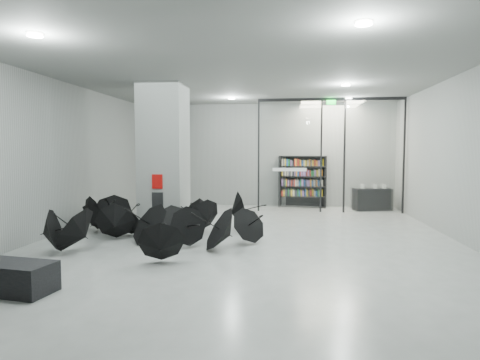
# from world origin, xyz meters

# --- Properties ---
(room) EXTENTS (14.00, 14.02, 4.01)m
(room) POSITION_xyz_m (0.00, 0.00, 2.84)
(room) COLOR gray
(room) RESTS_ON ground
(column) EXTENTS (1.20, 1.20, 4.00)m
(column) POSITION_xyz_m (-2.50, 2.00, 2.00)
(column) COLOR slate
(column) RESTS_ON ground
(fire_cabinet) EXTENTS (0.28, 0.04, 0.38)m
(fire_cabinet) POSITION_xyz_m (-2.50, 1.38, 1.35)
(fire_cabinet) COLOR #A50A07
(fire_cabinet) RESTS_ON column
(info_panel) EXTENTS (0.30, 0.03, 0.42)m
(info_panel) POSITION_xyz_m (-2.50, 1.38, 0.85)
(info_panel) COLOR black
(info_panel) RESTS_ON column
(exit_sign) EXTENTS (0.30, 0.06, 0.15)m
(exit_sign) POSITION_xyz_m (2.40, 5.30, 3.82)
(exit_sign) COLOR #0CE533
(exit_sign) RESTS_ON room
(glass_partition) EXTENTS (5.06, 0.08, 4.00)m
(glass_partition) POSITION_xyz_m (2.39, 5.50, 2.18)
(glass_partition) COLOR silver
(glass_partition) RESTS_ON ground
(bench) EXTENTS (1.52, 0.82, 0.46)m
(bench) POSITION_xyz_m (-3.32, -3.42, 0.23)
(bench) COLOR black
(bench) RESTS_ON ground
(bookshelf) EXTENTS (1.83, 0.66, 1.97)m
(bookshelf) POSITION_xyz_m (1.51, 6.75, 0.99)
(bookshelf) COLOR black
(bookshelf) RESTS_ON ground
(shop_counter) EXTENTS (1.43, 0.86, 0.80)m
(shop_counter) POSITION_xyz_m (4.00, 6.14, 0.40)
(shop_counter) COLOR black
(shop_counter) RESTS_ON ground
(umbrella_cluster) EXTENTS (5.61, 4.69, 1.32)m
(umbrella_cluster) POSITION_xyz_m (-2.29, 0.38, 0.31)
(umbrella_cluster) COLOR black
(umbrella_cluster) RESTS_ON ground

